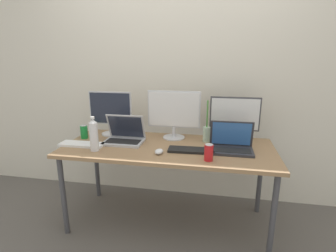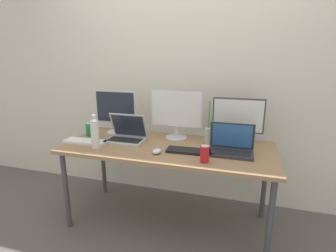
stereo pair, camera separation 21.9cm
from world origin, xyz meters
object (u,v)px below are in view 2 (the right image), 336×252
(monitor_left, at_px, (116,110))
(monitor_right, at_px, (238,119))
(laptop_silver, at_px, (127,135))
(bamboo_vase, at_px, (208,134))
(soda_can_near_keyboard, at_px, (89,129))
(mouse_by_keyboard, at_px, (157,151))
(soda_can_by_laptop, at_px, (205,154))
(laptop_secondary, at_px, (231,146))
(keyboard_main, at_px, (190,151))
(work_desk, at_px, (168,153))
(keyboard_aux, at_px, (85,141))
(monitor_center, at_px, (176,113))
(water_bottle, at_px, (95,133))

(monitor_left, height_order, monitor_right, monitor_left)
(laptop_silver, distance_m, bamboo_vase, 0.74)
(laptop_silver, height_order, soda_can_near_keyboard, laptop_silver)
(bamboo_vase, bearing_deg, monitor_right, 18.90)
(monitor_right, relative_size, bamboo_vase, 1.17)
(bamboo_vase, bearing_deg, mouse_by_keyboard, -133.50)
(monitor_left, xyz_separation_m, soda_can_by_laptop, (0.96, -0.49, -0.16))
(monitor_right, distance_m, soda_can_by_laptop, 0.58)
(monitor_left, bearing_deg, laptop_secondary, -12.34)
(laptop_secondary, bearing_deg, keyboard_main, -165.87)
(monitor_left, distance_m, laptop_secondary, 1.17)
(monitor_right, bearing_deg, work_desk, -154.17)
(monitor_left, distance_m, keyboard_aux, 0.44)
(monitor_center, distance_m, water_bottle, 0.74)
(monitor_center, height_order, keyboard_aux, monitor_center)
(keyboard_main, relative_size, bamboo_vase, 0.99)
(monitor_left, height_order, bamboo_vase, monitor_left)
(keyboard_main, height_order, water_bottle, water_bottle)
(monitor_right, bearing_deg, laptop_secondary, -96.64)
(monitor_right, distance_m, mouse_by_keyboard, 0.78)
(mouse_by_keyboard, bearing_deg, monitor_left, 148.24)
(keyboard_aux, relative_size, soda_can_by_laptop, 3.06)
(work_desk, bearing_deg, keyboard_aux, -171.04)
(monitor_right, bearing_deg, soda_can_near_keyboard, -171.90)
(monitor_left, xyz_separation_m, bamboo_vase, (0.93, -0.06, -0.15))
(laptop_silver, height_order, soda_can_by_laptop, laptop_silver)
(mouse_by_keyboard, xyz_separation_m, water_bottle, (-0.53, -0.03, 0.11))
(monitor_right, distance_m, laptop_secondary, 0.32)
(keyboard_main, height_order, soda_can_by_laptop, soda_can_by_laptop)
(monitor_center, xyz_separation_m, keyboard_aux, (-0.75, -0.35, -0.23))
(monitor_left, distance_m, laptop_silver, 0.34)
(work_desk, distance_m, monitor_center, 0.38)
(monitor_center, relative_size, water_bottle, 1.70)
(laptop_secondary, bearing_deg, soda_can_near_keyboard, 176.58)
(monitor_left, height_order, water_bottle, monitor_left)
(mouse_by_keyboard, distance_m, soda_can_near_keyboard, 0.82)
(laptop_silver, height_order, keyboard_main, laptop_silver)
(keyboard_aux, bearing_deg, soda_can_near_keyboard, 111.44)
(laptop_silver, distance_m, keyboard_aux, 0.37)
(monitor_right, height_order, bamboo_vase, monitor_right)
(laptop_silver, distance_m, keyboard_main, 0.62)
(monitor_left, height_order, laptop_secondary, monitor_left)
(monitor_center, distance_m, laptop_secondary, 0.60)
(bamboo_vase, bearing_deg, keyboard_main, -111.97)
(laptop_silver, bearing_deg, mouse_by_keyboard, -31.88)
(soda_can_near_keyboard, height_order, soda_can_by_laptop, same)
(soda_can_by_laptop, bearing_deg, keyboard_main, 131.25)
(monitor_right, distance_m, soda_can_near_keyboard, 1.39)
(mouse_by_keyboard, bearing_deg, water_bottle, -172.04)
(monitor_left, relative_size, soda_can_near_keyboard, 3.35)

